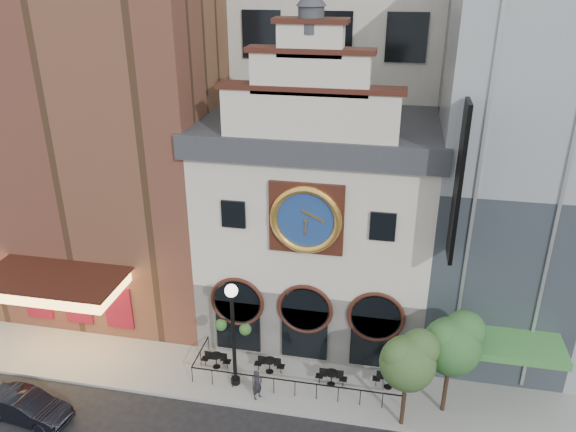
% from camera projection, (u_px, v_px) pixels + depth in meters
% --- Properties ---
extents(ground, '(120.00, 120.00, 0.00)m').
position_uv_depth(ground, '(290.00, 416.00, 26.60)').
color(ground, black).
rests_on(ground, ground).
extents(sidewalk, '(44.00, 5.00, 0.15)m').
position_uv_depth(sidewalk, '(300.00, 380.00, 28.81)').
color(sidewalk, gray).
rests_on(sidewalk, ground).
extents(clock_building, '(12.60, 8.78, 18.65)m').
position_uv_depth(clock_building, '(318.00, 221.00, 30.88)').
color(clock_building, '#605E5B').
rests_on(clock_building, ground).
extents(theater_building, '(14.00, 15.60, 25.00)m').
position_uv_depth(theater_building, '(105.00, 95.00, 32.69)').
color(theater_building, brown).
rests_on(theater_building, ground).
extents(retail_building, '(14.00, 14.40, 20.00)m').
position_uv_depth(retail_building, '(573.00, 163.00, 29.08)').
color(retail_building, gray).
rests_on(retail_building, ground).
extents(cafe_railing, '(10.60, 2.60, 0.90)m').
position_uv_depth(cafe_railing, '(300.00, 371.00, 28.60)').
color(cafe_railing, black).
rests_on(cafe_railing, sidewalk).
extents(bistro_0, '(1.58, 0.68, 0.90)m').
position_uv_depth(bistro_0, '(216.00, 360.00, 29.42)').
color(bistro_0, black).
rests_on(bistro_0, sidewalk).
extents(bistro_1, '(1.58, 0.68, 0.90)m').
position_uv_depth(bistro_1, '(270.00, 365.00, 29.06)').
color(bistro_1, black).
rests_on(bistro_1, sidewalk).
extents(bistro_2, '(1.58, 0.68, 0.90)m').
position_uv_depth(bistro_2, '(331.00, 377.00, 28.18)').
color(bistro_2, black).
rests_on(bistro_2, sidewalk).
extents(bistro_3, '(1.58, 0.68, 0.90)m').
position_uv_depth(bistro_3, '(388.00, 380.00, 27.99)').
color(bistro_3, black).
rests_on(bistro_3, sidewalk).
extents(car_left, '(4.36, 2.02, 1.38)m').
position_uv_depth(car_left, '(27.00, 407.00, 26.17)').
color(car_left, black).
rests_on(car_left, ground).
extents(pedestrian, '(0.63, 0.69, 1.59)m').
position_uv_depth(pedestrian, '(257.00, 385.00, 27.18)').
color(pedestrian, black).
rests_on(pedestrian, sidewalk).
extents(lamppost, '(1.85, 0.71, 5.78)m').
position_uv_depth(lamppost, '(233.00, 324.00, 27.01)').
color(lamppost, black).
rests_on(lamppost, sidewalk).
extents(tree_left, '(2.58, 2.49, 4.98)m').
position_uv_depth(tree_left, '(409.00, 359.00, 24.51)').
color(tree_left, '#382619').
rests_on(tree_left, sidewalk).
extents(tree_right, '(2.77, 2.67, 5.34)m').
position_uv_depth(tree_right, '(453.00, 342.00, 25.20)').
color(tree_right, '#382619').
rests_on(tree_right, sidewalk).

